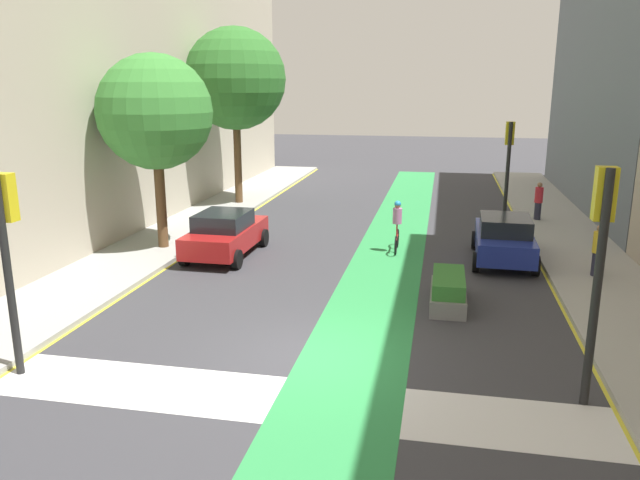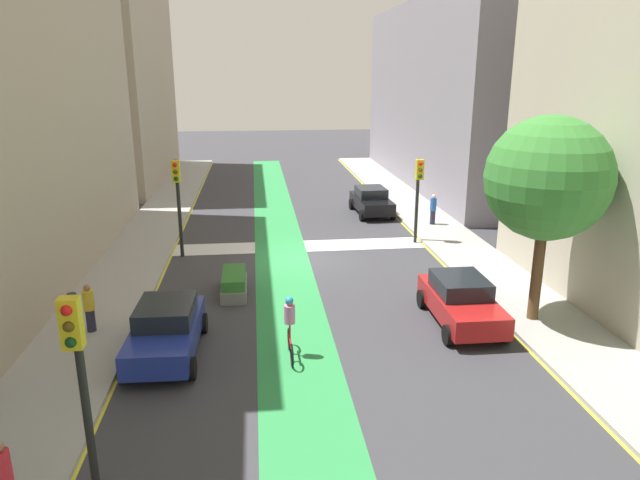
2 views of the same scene
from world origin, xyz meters
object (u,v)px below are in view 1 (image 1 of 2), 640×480
object	(u,v)px
street_tree_near	(155,113)
median_planter	(448,291)
pedestrian_sidewalk_right_b	(598,250)
pedestrian_sidewalk_right_a	(539,201)
street_tree_far	(235,79)
traffic_signal_far_right	(509,153)
traffic_signal_near_left	(7,236)
traffic_signal_near_right	(601,242)
car_red_left_far	(225,233)
cyclist_in_lane	(397,225)
car_blue_right_far	(504,238)

from	to	relation	value
street_tree_near	median_planter	world-z (taller)	street_tree_near
street_tree_near	pedestrian_sidewalk_right_b	bearing A→B (deg)	-2.58
pedestrian_sidewalk_right_a	street_tree_far	size ratio (longest dim) A/B	0.19
traffic_signal_far_right	street_tree_near	xyz separation A→B (m)	(-12.36, -6.98, 1.85)
traffic_signal_near_left	pedestrian_sidewalk_right_a	size ratio (longest dim) A/B	2.56
pedestrian_sidewalk_right_b	median_planter	bearing A→B (deg)	-145.07
pedestrian_sidewalk_right_b	median_planter	distance (m)	5.39
traffic_signal_near_right	pedestrian_sidewalk_right_b	xyz separation A→B (m)	(1.91, 7.86, -2.14)
car_red_left_far	median_planter	world-z (taller)	car_red_left_far
traffic_signal_far_right	pedestrian_sidewalk_right_b	world-z (taller)	traffic_signal_far_right
traffic_signal_near_left	cyclist_in_lane	size ratio (longest dim) A/B	2.22
cyclist_in_lane	median_planter	size ratio (longest dim) A/B	0.78
traffic_signal_near_right	street_tree_near	world-z (taller)	street_tree_near
car_blue_right_far	pedestrian_sidewalk_right_a	bearing A→B (deg)	73.08
traffic_signal_near_left	cyclist_in_lane	distance (m)	13.07
car_red_left_far	pedestrian_sidewalk_right_a	bearing A→B (deg)	33.89
traffic_signal_near_right	car_red_left_far	bearing A→B (deg)	140.48
traffic_signal_near_right	median_planter	xyz separation A→B (m)	(-2.49, 4.79, -2.68)
traffic_signal_near_left	street_tree_near	xyz separation A→B (m)	(-1.34, 9.46, 1.96)
cyclist_in_lane	pedestrian_sidewalk_right_a	distance (m)	8.12
street_tree_near	street_tree_far	bearing A→B (deg)	90.60
median_planter	pedestrian_sidewalk_right_b	bearing A→B (deg)	34.93
traffic_signal_near_left	pedestrian_sidewalk_right_b	world-z (taller)	traffic_signal_near_left
car_blue_right_far	cyclist_in_lane	distance (m)	3.65
traffic_signal_far_right	median_planter	size ratio (longest dim) A/B	1.82
traffic_signal_far_right	street_tree_far	world-z (taller)	street_tree_far
traffic_signal_near_right	car_red_left_far	xyz separation A→B (m)	(-10.04, 8.28, -2.28)
car_red_left_far	street_tree_near	bearing A→B (deg)	174.77
car_blue_right_far	pedestrian_sidewalk_right_a	size ratio (longest dim) A/B	2.64
car_blue_right_far	traffic_signal_far_right	bearing A→B (deg)	84.84
car_blue_right_far	street_tree_near	bearing A→B (deg)	-175.44
pedestrian_sidewalk_right_b	street_tree_far	xyz separation A→B (m)	(-14.48, 9.34, 5.08)
traffic_signal_near_right	street_tree_near	bearing A→B (deg)	145.71
traffic_signal_near_right	traffic_signal_near_left	distance (m)	11.18
traffic_signal_near_left	pedestrian_sidewalk_right_b	distance (m)	15.87
street_tree_near	traffic_signal_far_right	bearing A→B (deg)	29.48
car_blue_right_far	street_tree_far	distance (m)	15.13
car_red_left_far	traffic_signal_near_right	bearing A→B (deg)	-39.52
pedestrian_sidewalk_right_b	street_tree_near	bearing A→B (deg)	177.42
traffic_signal_far_right	pedestrian_sidewalk_right_b	bearing A→B (deg)	-75.10
car_red_left_far	street_tree_far	distance (m)	10.64
car_blue_right_far	cyclist_in_lane	bearing A→B (deg)	171.33
car_red_left_far	pedestrian_sidewalk_right_b	distance (m)	11.96
traffic_signal_near_right	pedestrian_sidewalk_right_a	bearing A→B (deg)	85.34
traffic_signal_near_left	car_red_left_far	xyz separation A→B (m)	(1.10, 9.24, -2.09)
car_red_left_far	street_tree_near	distance (m)	4.74
cyclist_in_lane	street_tree_near	bearing A→B (deg)	-169.70
car_red_left_far	car_blue_right_far	size ratio (longest dim) A/B	0.99
traffic_signal_near_right	car_blue_right_far	bearing A→B (deg)	94.03
pedestrian_sidewalk_right_a	pedestrian_sidewalk_right_b	bearing A→B (deg)	-85.65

